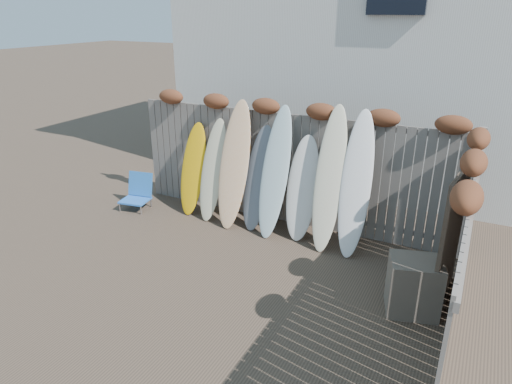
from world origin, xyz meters
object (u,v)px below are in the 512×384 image
at_px(surfboard_0, 193,169).
at_px(lattice_panel, 451,239).
at_px(beach_chair, 138,192).
at_px(wooden_crate, 414,286).

bearing_deg(surfboard_0, lattice_panel, -11.81).
bearing_deg(beach_chair, surfboard_0, 18.48).
xyz_separation_m(beach_chair, wooden_crate, (5.37, -1.02, 0.06)).
distance_m(beach_chair, lattice_panel, 5.75).
height_order(beach_chair, lattice_panel, lattice_panel).
height_order(wooden_crate, surfboard_0, surfboard_0).
relative_size(beach_chair, lattice_panel, 0.37).
xyz_separation_m(wooden_crate, lattice_panel, (0.32, 0.43, 0.55)).
height_order(beach_chair, surfboard_0, surfboard_0).
distance_m(lattice_panel, surfboard_0, 4.70).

